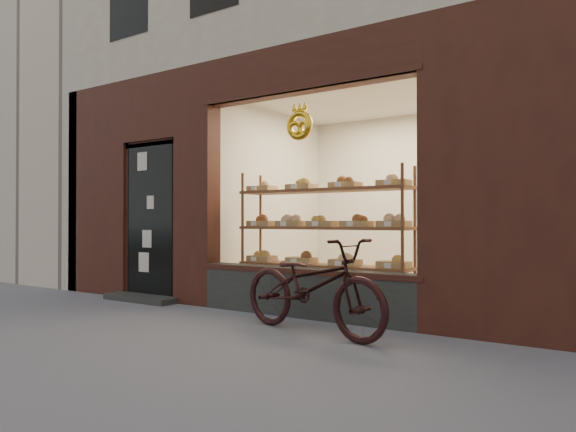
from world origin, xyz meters
The scene contains 4 objects.
ground centered at (0.00, 0.00, 0.00)m, with size 90.00×90.00×0.00m, color slate.
neighbor_left centered at (-9.60, 5.50, 4.50)m, with size 12.00×7.00×9.00m, color #BAB2A4.
display_shelf centered at (0.45, 2.55, 0.87)m, with size 2.20×0.45×1.70m.
bicycle centered at (0.96, 1.42, 0.46)m, with size 0.61×1.76×0.92m, color black.
Camera 1 is at (3.47, -2.83, 1.08)m, focal length 32.00 mm.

